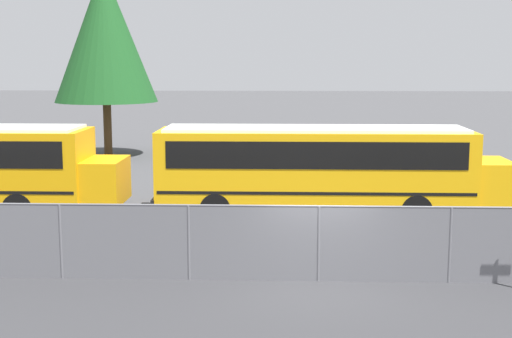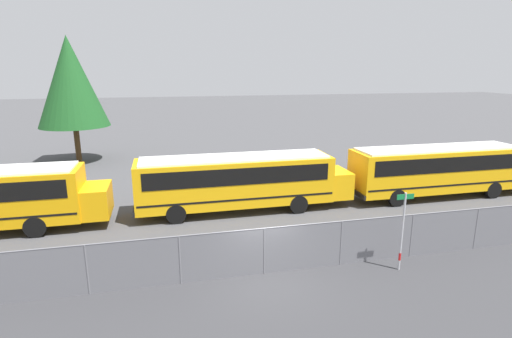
% 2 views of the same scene
% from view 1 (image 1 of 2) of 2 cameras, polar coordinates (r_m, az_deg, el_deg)
% --- Properties ---
extents(ground_plane, '(200.00, 200.00, 0.00)m').
position_cam_1_polar(ground_plane, '(17.36, 4.98, -8.92)').
color(ground_plane, '#424244').
extents(fence, '(74.55, 0.07, 1.86)m').
position_cam_1_polar(fence, '(17.10, 5.03, -5.90)').
color(fence, '#9EA0A5').
rests_on(fence, ground_plane).
extents(school_bus_2, '(11.74, 2.49, 3.04)m').
position_cam_1_polar(school_bus_2, '(23.81, 5.30, 0.42)').
color(school_bus_2, '#EDA80F').
rests_on(school_bus_2, ground_plane).
extents(tree_1, '(5.49, 5.49, 10.09)m').
position_cam_1_polar(tree_1, '(39.40, -12.01, 10.45)').
color(tree_1, '#51381E').
rests_on(tree_1, ground_plane).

